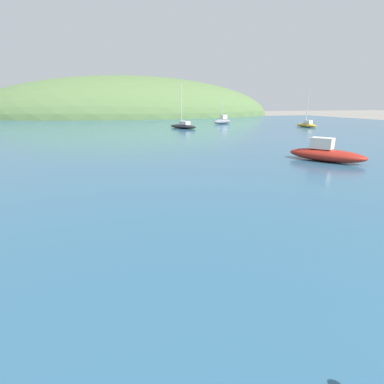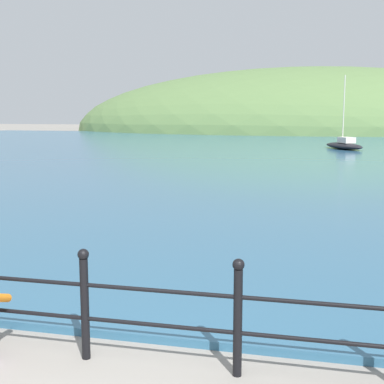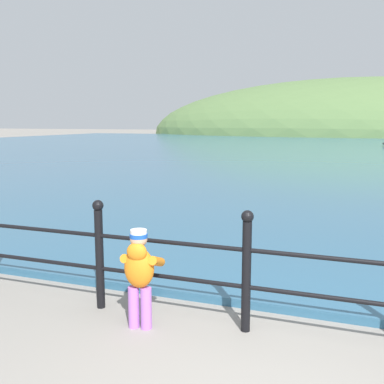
{
  "view_description": "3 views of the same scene",
  "coord_description": "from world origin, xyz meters",
  "px_view_note": "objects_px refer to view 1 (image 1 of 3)",
  "views": [
    {
      "loc": [
        -4.84,
        0.39,
        2.95
      ],
      "look_at": [
        -3.02,
        6.99,
        0.9
      ],
      "focal_mm": 28.0,
      "sensor_mm": 36.0,
      "label": 1
    },
    {
      "loc": [
        1.8,
        -3.49,
        2.62
      ],
      "look_at": [
        -0.67,
        6.87,
        1.02
      ],
      "focal_mm": 50.0,
      "sensor_mm": 36.0,
      "label": 2
    },
    {
      "loc": [
        0.38,
        -2.58,
        2.04
      ],
      "look_at": [
        -2.11,
        4.23,
        0.89
      ],
      "focal_mm": 42.0,
      "sensor_mm": 36.0,
      "label": 3
    }
  ],
  "objects_px": {
    "boat_nearest_quay": "(223,121)",
    "boat_white_sailboat": "(183,126)",
    "boat_blue_hull": "(326,154)",
    "boat_green_fishing": "(307,125)"
  },
  "relations": [
    {
      "from": "boat_nearest_quay",
      "to": "boat_blue_hull",
      "type": "xyz_separation_m",
      "value": [
        -4.77,
        -26.83,
        -0.03
      ]
    },
    {
      "from": "boat_nearest_quay",
      "to": "boat_white_sailboat",
      "type": "height_order",
      "value": "boat_white_sailboat"
    },
    {
      "from": "boat_blue_hull",
      "to": "boat_green_fishing",
      "type": "relative_size",
      "value": 0.88
    },
    {
      "from": "boat_green_fishing",
      "to": "boat_blue_hull",
      "type": "bearing_deg",
      "value": -123.34
    },
    {
      "from": "boat_white_sailboat",
      "to": "boat_green_fishing",
      "type": "xyz_separation_m",
      "value": [
        14.75,
        -2.1,
        0.01
      ]
    },
    {
      "from": "boat_nearest_quay",
      "to": "boat_white_sailboat",
      "type": "relative_size",
      "value": 0.66
    },
    {
      "from": "boat_white_sailboat",
      "to": "boat_nearest_quay",
      "type": "bearing_deg",
      "value": 39.06
    },
    {
      "from": "boat_nearest_quay",
      "to": "boat_white_sailboat",
      "type": "xyz_separation_m",
      "value": [
        -6.98,
        -5.66,
        -0.12
      ]
    },
    {
      "from": "boat_blue_hull",
      "to": "boat_green_fishing",
      "type": "height_order",
      "value": "boat_green_fishing"
    },
    {
      "from": "boat_nearest_quay",
      "to": "boat_blue_hull",
      "type": "height_order",
      "value": "boat_nearest_quay"
    }
  ]
}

